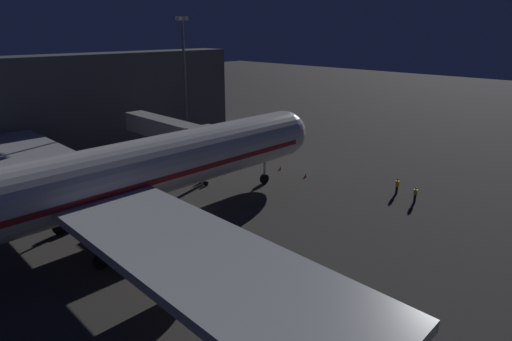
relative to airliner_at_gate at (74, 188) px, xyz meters
name	(u,v)px	position (x,y,z in m)	size (l,w,h in m)	color
ground_plane	(168,218)	(0.00, -8.83, -5.71)	(320.00, 320.00, 0.00)	#383533
airliner_at_gate	(74,188)	(0.00, 0.00, 0.00)	(56.71, 60.03, 19.86)	silver
jet_bridge	(177,132)	(10.12, -17.42, 0.11)	(18.41, 3.40, 7.37)	#9E9E99
apron_floodlight_mast	(185,71)	(25.50, -30.20, 5.90)	(2.90, 0.50, 20.28)	#59595E
ground_crew_by_belt_loader	(415,194)	(-16.05, -30.61, -4.73)	(0.40, 0.40, 1.78)	black
ground_crew_walking_aft	(397,185)	(-13.38, -31.59, -4.68)	(0.40, 0.40, 1.87)	black
traffic_cone_nose_port	(306,175)	(-2.20, -28.62, -5.44)	(0.36, 0.36, 0.55)	orange
traffic_cone_nose_starboard	(280,168)	(2.20, -28.62, -5.44)	(0.36, 0.36, 0.55)	orange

